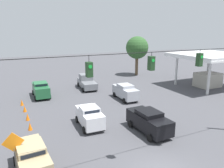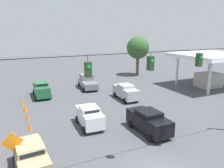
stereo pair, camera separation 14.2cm
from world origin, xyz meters
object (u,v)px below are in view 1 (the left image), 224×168
Objects in this scene: traffic_cone_nearest at (38,154)px; traffic_cone_second at (32,140)px; sedan_tan_parked_shoulder at (32,158)px; work_zone_sign at (14,146)px; sedan_black_crossing_near at (149,121)px; tree_horizon_left at (137,48)px; gas_station at (209,63)px; sedan_green_withflow_far at (41,89)px; traffic_cone_fourth at (28,117)px; overhead_signal_span at (151,90)px; traffic_cone_farthest at (22,102)px; sedan_white_withflow_mid at (90,116)px; traffic_cone_fifth at (25,109)px; pickup_truck_grey_oncoming_deep at (87,82)px; traffic_cone_third at (30,126)px; sedan_silver_oncoming_far at (125,92)px.

traffic_cone_second is (0.12, -2.23, 0.00)m from traffic_cone_nearest.
work_zone_sign is at bearing -14.38° from sedan_tan_parked_shoulder.
sedan_black_crossing_near is 0.61× the size of tree_horizon_left.
sedan_black_crossing_near is at bearing 27.46° from gas_station.
sedan_green_withflow_far is 16.35m from sedan_black_crossing_near.
sedan_green_withflow_far reaches higher than traffic_cone_fourth.
sedan_tan_parked_shoulder is at bearing -15.98° from overhead_signal_span.
overhead_signal_span is at bearing 113.53° from traffic_cone_farthest.
sedan_tan_parked_shoulder is at bearing 41.43° from sedan_white_withflow_mid.
traffic_cone_fourth is at bearing -58.35° from overhead_signal_span.
traffic_cone_nearest is at bearing 1.13° from sedan_black_crossing_near.
work_zone_sign reaches higher than traffic_cone_farthest.
work_zone_sign reaches higher than traffic_cone_nearest.
traffic_cone_nearest is 1.00× the size of traffic_cone_second.
traffic_cone_fifth is (6.78, -13.50, -4.67)m from overhead_signal_span.
pickup_truck_grey_oncoming_deep is 13.12m from traffic_cone_fourth.
sedan_green_withflow_far reaches higher than sedan_black_crossing_near.
traffic_cone_nearest is 2.24m from traffic_cone_second.
traffic_cone_farthest is 27.41m from gas_station.
work_zone_sign is at bearing 77.30° from traffic_cone_third.
tree_horizon_left reaches higher than traffic_cone_nearest.
traffic_cone_third is 27.96m from tree_horizon_left.
sedan_silver_oncoming_far is at bearing -160.63° from traffic_cone_third.
sedan_black_crossing_near is 1.62× the size of work_zone_sign.
overhead_signal_span reaches higher than traffic_cone_nearest.
traffic_cone_third is 1.00× the size of traffic_cone_farthest.
work_zone_sign is (10.71, 1.35, 0.97)m from sedan_black_crossing_near.
pickup_truck_grey_oncoming_deep is 13.78m from sedan_white_withflow_mid.
gas_station is (-26.82, -1.85, 3.44)m from traffic_cone_fourth.
traffic_cone_nearest is at bearing -140.17° from work_zone_sign.
gas_station reaches higher than pickup_truck_grey_oncoming_deep.
sedan_black_crossing_near reaches higher than sedan_silver_oncoming_far.
sedan_black_crossing_near is at bearing 73.26° from sedan_silver_oncoming_far.
sedan_black_crossing_near is at bearing -178.87° from traffic_cone_nearest.
pickup_truck_grey_oncoming_deep is 17.24m from traffic_cone_second.
sedan_white_withflow_mid is 10.37m from traffic_cone_farthest.
traffic_cone_nearest is at bearing 19.09° from gas_station.
sedan_silver_oncoming_far is at bearing 165.54° from traffic_cone_farthest.
traffic_cone_farthest is (0.19, -12.42, 0.00)m from traffic_cone_nearest.
traffic_cone_fourth is (9.37, 9.17, -0.61)m from pickup_truck_grey_oncoming_deep.
traffic_cone_farthest is at bearing -87.74° from traffic_cone_fourth.
gas_station is at bearing -147.61° from overhead_signal_span.
sedan_tan_parked_shoulder is 0.79× the size of pickup_truck_grey_oncoming_deep.
gas_station is at bearing 178.41° from traffic_cone_fifth.
traffic_cone_fifth is 0.07× the size of gas_station.
sedan_green_withflow_far is 6.26× the size of traffic_cone_fifth.
pickup_truck_grey_oncoming_deep reaches higher than traffic_cone_third.
pickup_truck_grey_oncoming_deep is at bearing -70.01° from sedan_silver_oncoming_far.
sedan_white_withflow_mid is at bearing 128.23° from traffic_cone_fifth.
sedan_black_crossing_near is at bearing -172.81° from work_zone_sign.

